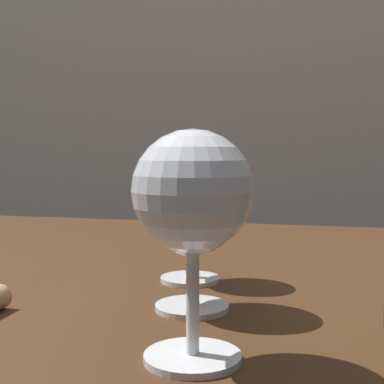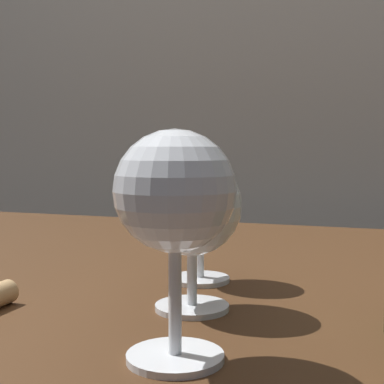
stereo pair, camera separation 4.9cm
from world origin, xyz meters
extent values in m
cube|color=#472B16|center=(0.00, 0.00, 0.75)|extent=(1.25, 0.82, 0.03)
cylinder|color=white|center=(0.09, -0.28, 0.76)|extent=(0.07, 0.07, 0.00)
cylinder|color=white|center=(0.09, -0.28, 0.81)|extent=(0.01, 0.01, 0.08)
sphere|color=white|center=(0.09, -0.28, 0.88)|extent=(0.08, 0.08, 0.08)
ellipsoid|color=gold|center=(0.09, -0.28, 0.87)|extent=(0.07, 0.07, 0.03)
cylinder|color=white|center=(0.07, -0.17, 0.76)|extent=(0.07, 0.07, 0.00)
cylinder|color=white|center=(0.07, -0.17, 0.80)|extent=(0.01, 0.01, 0.06)
sphere|color=white|center=(0.07, -0.17, 0.85)|extent=(0.09, 0.09, 0.09)
ellipsoid|color=#470A16|center=(0.07, -0.17, 0.85)|extent=(0.08, 0.08, 0.03)
cylinder|color=white|center=(0.04, -0.07, 0.76)|extent=(0.06, 0.06, 0.00)
cylinder|color=white|center=(0.04, -0.07, 0.80)|extent=(0.01, 0.01, 0.07)
sphere|color=white|center=(0.04, -0.07, 0.86)|extent=(0.08, 0.08, 0.08)
ellipsoid|color=maroon|center=(0.04, -0.07, 0.86)|extent=(0.07, 0.07, 0.03)
camera|label=1|loc=(0.18, -0.64, 0.90)|focal=51.65mm
camera|label=2|loc=(0.23, -0.62, 0.90)|focal=51.65mm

